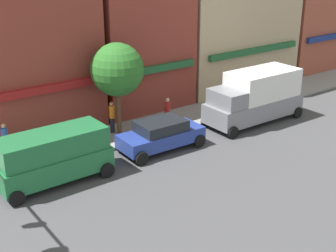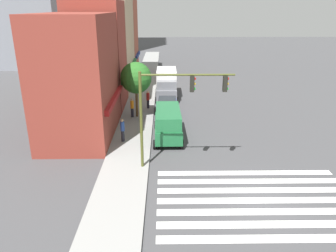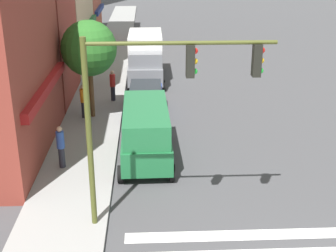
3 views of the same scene
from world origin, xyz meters
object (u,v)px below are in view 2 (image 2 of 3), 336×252
at_px(traffic_signal, 175,100).
at_px(pedestrian_red_jacket, 148,99).
at_px(box_truck_grey, 167,83).
at_px(pedestrian_orange_vest, 132,107).
at_px(street_tree, 136,78).
at_px(sedan_blue, 167,107).
at_px(pedestrian_blue_shirt, 123,130).
at_px(van_green, 168,123).

distance_m(traffic_signal, pedestrian_red_jacket, 13.39).
bearing_deg(box_truck_grey, pedestrian_orange_vest, 157.91).
height_order(box_truck_grey, street_tree, street_tree).
relative_size(pedestrian_red_jacket, street_tree, 0.35).
relative_size(box_truck_grey, pedestrian_orange_vest, 3.51).
xyz_separation_m(traffic_signal, pedestrian_orange_vest, (9.95, 3.58, -3.48)).
bearing_deg(traffic_signal, box_truck_grey, 1.15).
distance_m(box_truck_grey, street_tree, 8.36).
height_order(sedan_blue, street_tree, street_tree).
bearing_deg(sedan_blue, street_tree, 107.11).
xyz_separation_m(pedestrian_blue_shirt, street_tree, (6.00, -0.62, 2.68)).
xyz_separation_m(pedestrian_red_jacket, pedestrian_blue_shirt, (-8.59, 1.53, 0.00)).
xyz_separation_m(box_truck_grey, pedestrian_orange_vest, (-7.78, 3.22, -0.51)).
xyz_separation_m(van_green, sedan_blue, (5.82, 0.00, -0.44)).
xyz_separation_m(traffic_signal, van_green, (5.13, 0.36, -3.27)).
xyz_separation_m(van_green, pedestrian_orange_vest, (4.82, 3.22, -0.21)).
xyz_separation_m(pedestrian_red_jacket, street_tree, (-2.59, 0.91, 2.68)).
relative_size(traffic_signal, pedestrian_red_jacket, 3.52).
xyz_separation_m(sedan_blue, box_truck_grey, (6.78, -0.00, 0.75)).
bearing_deg(pedestrian_blue_shirt, traffic_signal, 5.43).
distance_m(traffic_signal, pedestrian_orange_vest, 11.13).
bearing_deg(street_tree, box_truck_grey, -20.28).
bearing_deg(box_truck_grey, pedestrian_blue_shirt, 166.28).
relative_size(pedestrian_red_jacket, pedestrian_orange_vest, 1.00).
bearing_deg(pedestrian_orange_vest, pedestrian_blue_shirt, 68.94).
xyz_separation_m(traffic_signal, box_truck_grey, (17.73, 0.36, -2.96)).
bearing_deg(van_green, traffic_signal, -176.95).
xyz_separation_m(pedestrian_orange_vest, street_tree, (0.20, -0.42, 2.68)).
relative_size(box_truck_grey, pedestrian_red_jacket, 3.51).
height_order(van_green, pedestrian_blue_shirt, van_green).
bearing_deg(street_tree, sedan_blue, -74.17).
distance_m(traffic_signal, box_truck_grey, 17.98).
bearing_deg(traffic_signal, sedan_blue, 1.87).
distance_m(van_green, pedestrian_orange_vest, 5.80).
relative_size(van_green, box_truck_grey, 0.81).
height_order(pedestrian_red_jacket, pedestrian_blue_shirt, same).
bearing_deg(sedan_blue, box_truck_grey, 1.28).
bearing_deg(pedestrian_orange_vest, van_green, 104.64).
relative_size(sedan_blue, pedestrian_orange_vest, 2.51).
distance_m(traffic_signal, street_tree, 10.66).
bearing_deg(street_tree, pedestrian_orange_vest, 115.45).
relative_size(pedestrian_blue_shirt, street_tree, 0.35).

